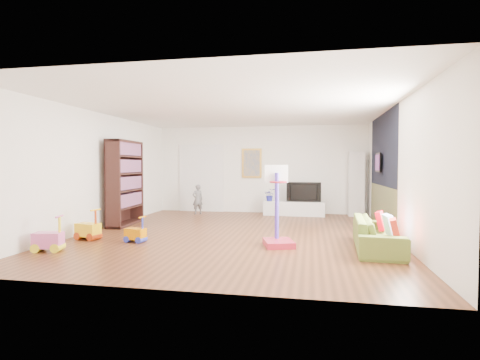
% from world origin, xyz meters
% --- Properties ---
extents(floor, '(6.50, 7.50, 0.00)m').
position_xyz_m(floor, '(0.00, 0.00, 0.00)').
color(floor, brown).
rests_on(floor, ground).
extents(ceiling, '(6.50, 7.50, 0.00)m').
position_xyz_m(ceiling, '(0.00, 0.00, 2.70)').
color(ceiling, white).
rests_on(ceiling, ground).
extents(wall_back, '(6.50, 0.00, 2.70)m').
position_xyz_m(wall_back, '(0.00, 3.75, 1.35)').
color(wall_back, white).
rests_on(wall_back, ground).
extents(wall_front, '(6.50, 0.00, 2.70)m').
position_xyz_m(wall_front, '(0.00, -3.75, 1.35)').
color(wall_front, white).
rests_on(wall_front, ground).
extents(wall_left, '(0.00, 7.50, 2.70)m').
position_xyz_m(wall_left, '(-3.25, 0.00, 1.35)').
color(wall_left, white).
rests_on(wall_left, ground).
extents(wall_right, '(0.00, 7.50, 2.70)m').
position_xyz_m(wall_right, '(3.25, 0.00, 1.35)').
color(wall_right, silver).
rests_on(wall_right, ground).
extents(navy_accent, '(0.01, 3.20, 1.70)m').
position_xyz_m(navy_accent, '(3.23, 1.40, 1.85)').
color(navy_accent, black).
rests_on(navy_accent, wall_right).
extents(olive_wainscot, '(0.01, 3.20, 1.00)m').
position_xyz_m(olive_wainscot, '(3.23, 1.40, 0.50)').
color(olive_wainscot, brown).
rests_on(olive_wainscot, wall_right).
extents(doorway, '(1.45, 0.06, 2.10)m').
position_xyz_m(doorway, '(-1.90, 3.71, 1.05)').
color(doorway, white).
rests_on(doorway, ground).
extents(painting_back, '(0.62, 0.06, 0.92)m').
position_xyz_m(painting_back, '(-0.25, 3.71, 1.55)').
color(painting_back, gold).
rests_on(painting_back, wall_back).
extents(artwork_right, '(0.04, 0.56, 0.46)m').
position_xyz_m(artwork_right, '(3.17, 1.60, 1.55)').
color(artwork_right, '#7F3F8C').
rests_on(artwork_right, wall_right).
extents(media_console, '(1.81, 0.54, 0.42)m').
position_xyz_m(media_console, '(1.10, 3.22, 0.21)').
color(media_console, silver).
rests_on(media_console, ground).
extents(tall_cabinet, '(0.45, 0.45, 1.88)m').
position_xyz_m(tall_cabinet, '(2.88, 3.48, 0.94)').
color(tall_cabinet, white).
rests_on(tall_cabinet, ground).
extents(bookshelf, '(0.47, 1.45, 2.09)m').
position_xyz_m(bookshelf, '(-2.97, 0.70, 1.05)').
color(bookshelf, black).
rests_on(bookshelf, ground).
extents(sofa, '(0.86, 1.94, 0.56)m').
position_xyz_m(sofa, '(2.73, -1.03, 0.28)').
color(sofa, olive).
rests_on(sofa, ground).
extents(basketball_hoop, '(0.67, 0.75, 1.50)m').
position_xyz_m(basketball_hoop, '(1.00, -1.08, 0.75)').
color(basketball_hoop, '#AB1F35').
rests_on(basketball_hoop, ground).
extents(ride_on_yellow, '(0.50, 0.36, 0.61)m').
position_xyz_m(ride_on_yellow, '(-2.79, -1.17, 0.31)').
color(ride_on_yellow, yellow).
rests_on(ride_on_yellow, ground).
extents(ride_on_orange, '(0.41, 0.29, 0.50)m').
position_xyz_m(ride_on_orange, '(-1.75, -1.23, 0.25)').
color(ride_on_orange, '#D77B00').
rests_on(ride_on_orange, ground).
extents(ride_on_pink, '(0.51, 0.38, 0.61)m').
position_xyz_m(ride_on_pink, '(-2.86, -2.24, 0.31)').
color(ride_on_pink, '#DC5EA8').
rests_on(ride_on_pink, ground).
extents(child, '(0.39, 0.37, 0.90)m').
position_xyz_m(child, '(-1.79, 2.96, 0.45)').
color(child, slate).
rests_on(child, ground).
extents(tv, '(1.00, 0.16, 0.57)m').
position_xyz_m(tv, '(1.37, 3.24, 0.70)').
color(tv, black).
rests_on(tv, media_console).
extents(vase_plant, '(0.39, 0.35, 0.37)m').
position_xyz_m(vase_plant, '(0.38, 3.19, 0.60)').
color(vase_plant, navy).
rests_on(vase_plant, media_console).
extents(pillow_left, '(0.16, 0.38, 0.37)m').
position_xyz_m(pillow_left, '(2.91, -1.59, 0.44)').
color(pillow_left, red).
rests_on(pillow_left, sofa).
extents(pillow_center, '(0.13, 0.38, 0.37)m').
position_xyz_m(pillow_center, '(2.93, -1.03, 0.44)').
color(pillow_center, white).
rests_on(pillow_center, sofa).
extents(pillow_right, '(0.19, 0.36, 0.35)m').
position_xyz_m(pillow_right, '(2.87, -0.51, 0.44)').
color(pillow_right, red).
rests_on(pillow_right, sofa).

